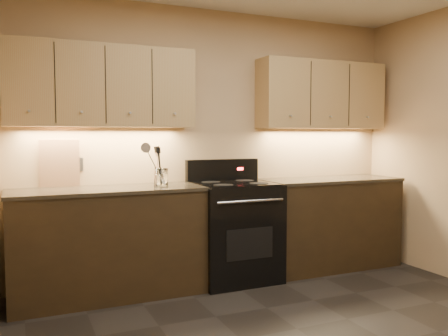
# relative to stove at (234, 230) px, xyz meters

# --- Properties ---
(wall_back) EXTENTS (4.00, 0.04, 2.60)m
(wall_back) POSITION_rel_stove_xyz_m (-0.08, 0.32, 0.82)
(wall_back) COLOR tan
(wall_back) RESTS_ON ground
(counter_left) EXTENTS (1.62, 0.62, 0.93)m
(counter_left) POSITION_rel_stove_xyz_m (-1.18, 0.02, -0.01)
(counter_left) COLOR black
(counter_left) RESTS_ON ground
(counter_right) EXTENTS (1.46, 0.62, 0.93)m
(counter_right) POSITION_rel_stove_xyz_m (1.10, 0.02, -0.01)
(counter_right) COLOR black
(counter_right) RESTS_ON ground
(stove) EXTENTS (0.76, 0.68, 1.14)m
(stove) POSITION_rel_stove_xyz_m (0.00, 0.00, 0.00)
(stove) COLOR black
(stove) RESTS_ON ground
(upper_cab_left) EXTENTS (1.60, 0.30, 0.70)m
(upper_cab_left) POSITION_rel_stove_xyz_m (-1.18, 0.17, 1.32)
(upper_cab_left) COLOR #A38751
(upper_cab_left) RESTS_ON wall_back
(upper_cab_right) EXTENTS (1.44, 0.30, 0.70)m
(upper_cab_right) POSITION_rel_stove_xyz_m (1.10, 0.17, 1.32)
(upper_cab_right) COLOR #A38751
(upper_cab_right) RESTS_ON wall_back
(outlet_plate) EXTENTS (0.08, 0.01, 0.12)m
(outlet_plate) POSITION_rel_stove_xyz_m (-1.38, 0.31, 0.64)
(outlet_plate) COLOR #B2B5BA
(outlet_plate) RESTS_ON wall_back
(utensil_crock) EXTENTS (0.14, 0.14, 0.16)m
(utensil_crock) POSITION_rel_stove_xyz_m (-0.71, 0.02, 0.52)
(utensil_crock) COLOR white
(utensil_crock) RESTS_ON counter_left
(cutting_board) EXTENTS (0.33, 0.10, 0.42)m
(cutting_board) POSITION_rel_stove_xyz_m (-1.54, 0.28, 0.66)
(cutting_board) COLOR tan
(cutting_board) RESTS_ON counter_left
(wooden_spoon) EXTENTS (0.10, 0.14, 0.33)m
(wooden_spoon) POSITION_rel_stove_xyz_m (-0.74, 0.02, 0.63)
(wooden_spoon) COLOR tan
(wooden_spoon) RESTS_ON utensil_crock
(black_turner) EXTENTS (0.13, 0.12, 0.34)m
(black_turner) POSITION_rel_stove_xyz_m (-0.71, 0.01, 0.64)
(black_turner) COLOR black
(black_turner) RESTS_ON utensil_crock
(steel_spatula) EXTENTS (0.16, 0.10, 0.36)m
(steel_spatula) POSITION_rel_stove_xyz_m (-0.68, 0.04, 0.64)
(steel_spatula) COLOR silver
(steel_spatula) RESTS_ON utensil_crock
(steel_skimmer) EXTENTS (0.24, 0.14, 0.39)m
(steel_skimmer) POSITION_rel_stove_xyz_m (-0.69, 0.00, 0.66)
(steel_skimmer) COLOR silver
(steel_skimmer) RESTS_ON utensil_crock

